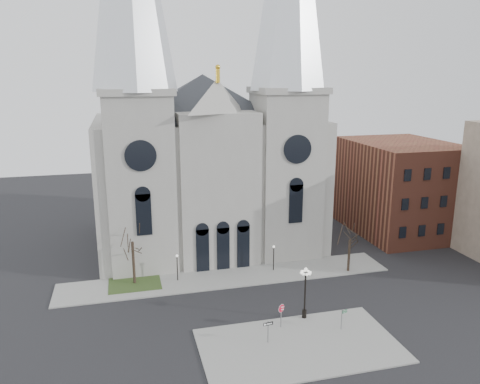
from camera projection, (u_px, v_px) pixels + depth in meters
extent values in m
plane|color=black|center=(252.00, 323.00, 46.40)|extent=(160.00, 160.00, 0.00)
cube|color=gray|center=(299.00, 345.00, 42.41)|extent=(18.00, 10.00, 0.14)
cube|color=gray|center=(228.00, 277.00, 56.72)|extent=(40.00, 6.00, 0.14)
cube|color=#34491F|center=(135.00, 283.00, 55.00)|extent=(6.00, 5.00, 0.18)
cube|color=#A09C95|center=(204.00, 179.00, 68.62)|extent=(30.00, 24.00, 18.00)
pyramid|color=#2D3035|center=(202.00, 74.00, 64.96)|extent=(33.00, 26.40, 6.00)
cube|color=#A09C95|center=(141.00, 182.00, 57.86)|extent=(8.00, 8.00, 22.00)
cylinder|color=black|center=(141.00, 156.00, 53.08)|extent=(3.60, 0.30, 3.60)
cube|color=#A09C95|center=(285.00, 174.00, 62.45)|extent=(8.00, 8.00, 22.00)
cylinder|color=black|center=(297.00, 149.00, 57.67)|extent=(3.60, 0.30, 3.60)
cube|color=#A09C95|center=(218.00, 190.00, 59.05)|extent=(10.00, 5.00, 19.50)
pyramid|color=#A09C95|center=(217.00, 95.00, 56.18)|extent=(11.00, 5.00, 4.00)
cube|color=brown|center=(400.00, 187.00, 72.60)|extent=(14.00, 18.00, 14.00)
cylinder|color=black|center=(134.00, 263.00, 54.38)|extent=(0.32, 0.32, 5.25)
cylinder|color=black|center=(349.00, 256.00, 57.96)|extent=(0.32, 0.32, 4.20)
cylinder|color=black|center=(177.00, 268.00, 55.35)|extent=(0.12, 0.12, 3.00)
sphere|color=white|center=(177.00, 256.00, 54.96)|extent=(0.32, 0.32, 0.32)
cylinder|color=black|center=(274.00, 259.00, 58.25)|extent=(0.12, 0.12, 3.00)
sphere|color=white|center=(274.00, 247.00, 57.86)|extent=(0.32, 0.32, 0.32)
cylinder|color=slate|center=(281.00, 316.00, 45.14)|extent=(0.09, 0.09, 2.34)
cylinder|color=red|center=(281.00, 308.00, 44.94)|extent=(0.81, 0.16, 0.82)
cylinder|color=white|center=(281.00, 308.00, 44.94)|extent=(0.87, 0.15, 0.88)
cube|color=white|center=(281.00, 307.00, 44.91)|extent=(0.45, 0.09, 0.10)
cube|color=white|center=(281.00, 309.00, 44.97)|extent=(0.51, 0.09, 0.10)
cylinder|color=black|center=(305.00, 296.00, 46.59)|extent=(0.17, 0.17, 4.77)
cylinder|color=black|center=(304.00, 314.00, 47.07)|extent=(0.46, 0.46, 0.83)
sphere|color=white|center=(306.00, 269.00, 45.90)|extent=(0.33, 0.33, 0.33)
cylinder|color=slate|center=(268.00, 332.00, 42.54)|extent=(0.09, 0.09, 2.15)
cube|color=black|center=(268.00, 324.00, 42.34)|extent=(0.94, 0.13, 0.31)
cylinder|color=slate|center=(342.00, 320.00, 44.75)|extent=(0.08, 0.08, 2.04)
cube|color=#0C5629|center=(345.00, 310.00, 44.69)|extent=(0.56, 0.19, 0.14)
cube|color=#0C5629|center=(345.00, 312.00, 44.74)|extent=(0.56, 0.19, 0.14)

